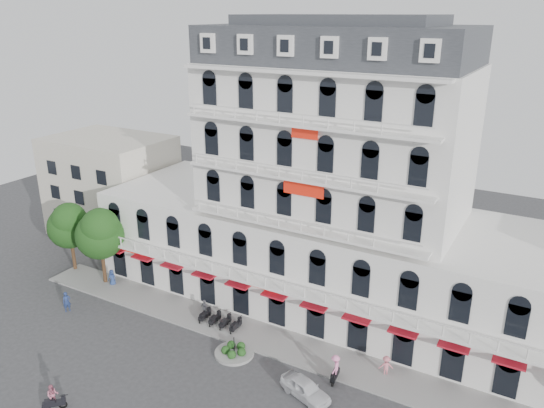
{
  "coord_description": "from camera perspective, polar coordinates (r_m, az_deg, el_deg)",
  "views": [
    {
      "loc": [
        17.44,
        -23.78,
        26.03
      ],
      "look_at": [
        -1.78,
        10.0,
        11.87
      ],
      "focal_mm": 35.0,
      "sensor_mm": 36.0,
      "label": 1
    }
  ],
  "objects": [
    {
      "name": "traffic_island",
      "position": [
        44.37,
        -4.08,
        -15.55
      ],
      "size": [
        3.2,
        3.2,
        1.6
      ],
      "color": "gray",
      "rests_on": "ground"
    },
    {
      "name": "rider_southwest",
      "position": [
        41.6,
        -22.49,
        -18.67
      ],
      "size": [
        1.28,
        1.33,
        2.08
      ],
      "rotation": [
        0.0,
        0.0,
        0.82
      ],
      "color": "black",
      "rests_on": "ground"
    },
    {
      "name": "pedestrian_right",
      "position": [
        42.7,
        12.17,
        -16.66
      ],
      "size": [
        1.25,
        1.05,
        1.67
      ],
      "primitive_type": "imported",
      "rotation": [
        0.0,
        0.0,
        3.62
      ],
      "color": "#D7727F",
      "rests_on": "ground"
    },
    {
      "name": "tree_west_outer",
      "position": [
        58.73,
        -20.98,
        -1.99
      ],
      "size": [
        4.5,
        4.48,
        7.76
      ],
      "color": "#382314",
      "rests_on": "ground"
    },
    {
      "name": "main_building",
      "position": [
        48.03,
        6.58,
        0.34
      ],
      "size": [
        45.0,
        15.0,
        25.8
      ],
      "color": "silver",
      "rests_on": "ground"
    },
    {
      "name": "flank_building_west",
      "position": [
        67.59,
        -16.85,
        1.89
      ],
      "size": [
        14.0,
        10.0,
        12.0
      ],
      "primitive_type": "cube",
      "color": "beige",
      "rests_on": "ground"
    },
    {
      "name": "pedestrian_far",
      "position": [
        52.88,
        -21.21,
        -9.78
      ],
      "size": [
        0.73,
        0.84,
        1.93
      ],
      "primitive_type": "imported",
      "rotation": [
        0.0,
        0.0,
        1.09
      ],
      "color": "navy",
      "rests_on": "ground"
    },
    {
      "name": "pedestrian_mid",
      "position": [
        49.16,
        -7.26,
        -11.04
      ],
      "size": [
        1.01,
        0.63,
        1.6
      ],
      "primitive_type": "imported",
      "rotation": [
        0.0,
        0.0,
        2.86
      ],
      "color": "#5D5D65",
      "rests_on": "ground"
    },
    {
      "name": "sidewalk",
      "position": [
        45.29,
        1.38,
        -14.94
      ],
      "size": [
        53.0,
        4.0,
        0.16
      ],
      "primitive_type": "cube",
      "color": "gray",
      "rests_on": "ground"
    },
    {
      "name": "parked_car",
      "position": [
        40.11,
        3.61,
        -19.19
      ],
      "size": [
        4.39,
        2.87,
        1.39
      ],
      "primitive_type": "imported",
      "rotation": [
        0.0,
        0.0,
        1.24
      ],
      "color": "silver",
      "rests_on": "ground"
    },
    {
      "name": "pedestrian_left",
      "position": [
        56.05,
        -16.83,
        -7.59
      ],
      "size": [
        0.95,
        0.74,
        1.73
      ],
      "primitive_type": "imported",
      "rotation": [
        0.0,
        0.0,
        0.24
      ],
      "color": "navy",
      "rests_on": "ground"
    },
    {
      "name": "rider_center",
      "position": [
        41.28,
        6.83,
        -17.09
      ],
      "size": [
        0.82,
        1.7,
        2.29
      ],
      "rotation": [
        0.0,
        0.0,
        4.84
      ],
      "color": "black",
      "rests_on": "ground"
    },
    {
      "name": "tree_west_inner",
      "position": [
        54.71,
        -18.03,
        -2.85
      ],
      "size": [
        4.76,
        4.76,
        8.25
      ],
      "color": "#382314",
      "rests_on": "ground"
    },
    {
      "name": "parked_scooter_row",
      "position": [
        48.01,
        -5.6,
        -12.93
      ],
      "size": [
        4.4,
        1.8,
        1.1
      ],
      "primitive_type": null,
      "color": "black",
      "rests_on": "ground"
    }
  ]
}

